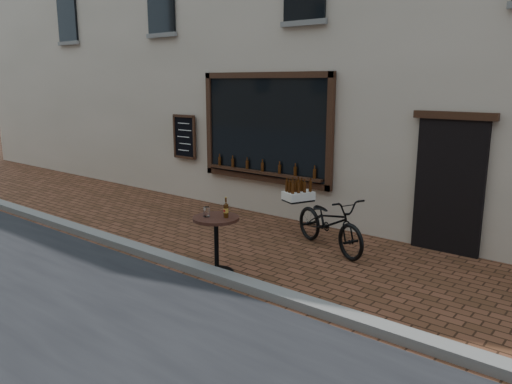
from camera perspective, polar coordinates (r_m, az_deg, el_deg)
The scene contains 4 objects.
ground at distance 7.04m, azimuth -4.15°, elevation -10.81°, with size 90.00×90.00×0.00m, color #4D2B18.
kerb at distance 7.15m, azimuth -3.05°, elevation -9.89°, with size 90.00×0.25×0.12m, color slate.
cargo_bicycle at distance 8.49m, azimuth 8.28°, elevation -3.35°, with size 2.12×1.35×1.01m.
bistro_table at distance 7.31m, azimuth -4.54°, elevation -4.74°, with size 0.68×0.68×1.16m.
Camera 1 is at (4.44, -4.70, 2.79)m, focal length 35.00 mm.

